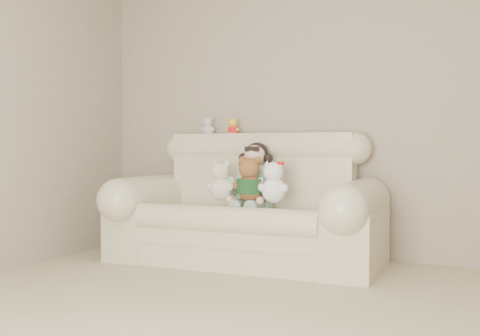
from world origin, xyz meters
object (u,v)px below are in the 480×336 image
Objects in this scene: seated_child at (255,175)px; white_cat at (274,178)px; sofa at (245,198)px; cream_teddy at (221,177)px; brown_teddy at (250,175)px.

white_cat is (0.24, -0.22, -0.01)m from seated_child.
sofa is 3.90× the size of seated_child.
white_cat is at bearing -25.14° from sofa.
white_cat is at bearing -13.02° from cream_teddy.
sofa is 0.26m from cream_teddy.
cream_teddy is at bearing -169.20° from brown_teddy.
sofa is at bearing 134.54° from brown_teddy.
white_cat is at bearing 2.53° from brown_teddy.
seated_child is 1.34× the size of brown_teddy.
seated_child reaches higher than brown_teddy.
sofa reaches higher than white_cat.
white_cat is 1.02× the size of cream_teddy.
sofa is at bearing 29.13° from cream_teddy.
cream_teddy is (-0.20, -0.21, -0.01)m from seated_child.
brown_teddy is at bearing -9.19° from cream_teddy.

